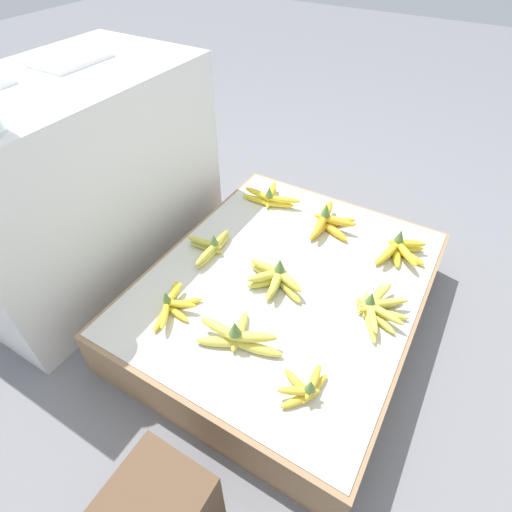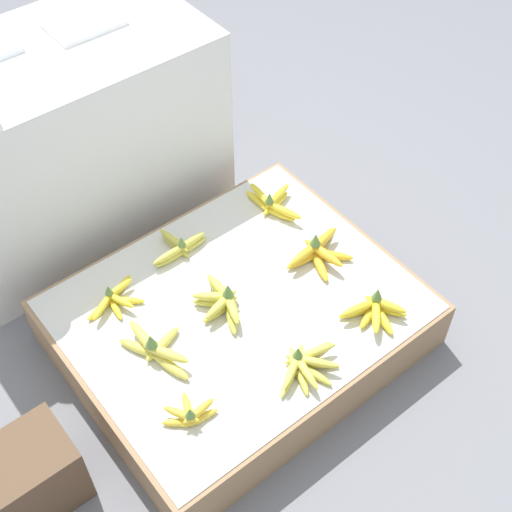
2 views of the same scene
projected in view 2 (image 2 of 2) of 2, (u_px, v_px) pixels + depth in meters
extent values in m
plane|color=slate|center=(239.00, 339.00, 2.46)|extent=(10.00, 10.00, 0.00)
cube|color=#997551|center=(238.00, 323.00, 2.38)|extent=(1.09, 0.90, 0.20)
cube|color=silver|center=(238.00, 305.00, 2.31)|extent=(1.06, 0.87, 0.00)
cube|color=white|center=(69.00, 142.00, 2.56)|extent=(1.05, 0.58, 0.76)
cube|color=brown|center=(27.00, 478.00, 2.00)|extent=(0.28, 0.21, 0.26)
cube|color=#402E20|center=(33.00, 486.00, 1.86)|extent=(0.28, 0.02, 0.02)
ellipsoid|color=gold|center=(200.00, 418.00, 2.02)|extent=(0.12, 0.05, 0.02)
ellipsoid|color=gold|center=(188.00, 409.00, 2.04)|extent=(0.07, 0.11, 0.02)
ellipsoid|color=gold|center=(182.00, 422.00, 2.02)|extent=(0.11, 0.09, 0.02)
ellipsoid|color=gold|center=(199.00, 411.00, 2.01)|extent=(0.12, 0.03, 0.02)
ellipsoid|color=gold|center=(181.00, 414.00, 2.01)|extent=(0.08, 0.11, 0.02)
cone|color=#5B7F3D|center=(190.00, 412.00, 1.98)|extent=(0.03, 0.03, 0.04)
ellipsoid|color=#DBCC4C|center=(291.00, 375.00, 2.12)|extent=(0.16, 0.10, 0.03)
ellipsoid|color=#DBCC4C|center=(300.00, 372.00, 2.12)|extent=(0.09, 0.16, 0.03)
ellipsoid|color=#DBCC4C|center=(309.00, 371.00, 2.13)|extent=(0.07, 0.17, 0.03)
ellipsoid|color=#DBCC4C|center=(312.00, 364.00, 2.14)|extent=(0.14, 0.13, 0.03)
ellipsoid|color=#DBCC4C|center=(309.00, 355.00, 2.16)|extent=(0.17, 0.04, 0.03)
ellipsoid|color=#DBCC4C|center=(294.00, 366.00, 2.11)|extent=(0.16, 0.11, 0.03)
ellipsoid|color=#DBCC4C|center=(303.00, 368.00, 2.10)|extent=(0.06, 0.17, 0.03)
ellipsoid|color=#DBCC4C|center=(313.00, 361.00, 2.12)|extent=(0.12, 0.15, 0.03)
ellipsoid|color=#DBCC4C|center=(311.00, 353.00, 2.14)|extent=(0.17, 0.07, 0.03)
cone|color=#5B7F3D|center=(297.00, 352.00, 2.10)|extent=(0.03, 0.03, 0.04)
ellipsoid|color=yellow|center=(358.00, 311.00, 2.27)|extent=(0.14, 0.07, 0.03)
ellipsoid|color=yellow|center=(370.00, 313.00, 2.26)|extent=(0.14, 0.07, 0.03)
ellipsoid|color=yellow|center=(382.00, 318.00, 2.25)|extent=(0.07, 0.14, 0.03)
ellipsoid|color=yellow|center=(386.00, 309.00, 2.27)|extent=(0.09, 0.13, 0.03)
ellipsoid|color=yellow|center=(360.00, 307.00, 2.24)|extent=(0.14, 0.06, 0.03)
ellipsoid|color=yellow|center=(376.00, 315.00, 2.22)|extent=(0.12, 0.12, 0.03)
ellipsoid|color=yellow|center=(386.00, 304.00, 2.25)|extent=(0.08, 0.14, 0.03)
cone|color=#5B7F3D|center=(377.00, 294.00, 2.23)|extent=(0.03, 0.03, 0.05)
ellipsoid|color=#DBCC4C|center=(169.00, 366.00, 2.13)|extent=(0.07, 0.16, 0.03)
ellipsoid|color=#DBCC4C|center=(163.00, 344.00, 2.19)|extent=(0.16, 0.07, 0.03)
ellipsoid|color=#DBCC4C|center=(141.00, 349.00, 2.17)|extent=(0.10, 0.15, 0.03)
ellipsoid|color=#DBCC4C|center=(166.00, 353.00, 2.13)|extent=(0.10, 0.15, 0.03)
ellipsoid|color=#DBCC4C|center=(143.00, 337.00, 2.16)|extent=(0.03, 0.15, 0.03)
cone|color=#5B7F3D|center=(151.00, 340.00, 2.11)|extent=(0.04, 0.04, 0.05)
ellipsoid|color=gold|center=(221.00, 294.00, 2.31)|extent=(0.04, 0.15, 0.03)
ellipsoid|color=gold|center=(215.00, 302.00, 2.29)|extent=(0.13, 0.12, 0.03)
ellipsoid|color=gold|center=(220.00, 309.00, 2.27)|extent=(0.15, 0.04, 0.03)
ellipsoid|color=gold|center=(231.00, 316.00, 2.26)|extent=(0.09, 0.14, 0.03)
ellipsoid|color=gold|center=(220.00, 289.00, 2.29)|extent=(0.03, 0.14, 0.03)
ellipsoid|color=gold|center=(215.00, 297.00, 2.27)|extent=(0.13, 0.12, 0.03)
ellipsoid|color=gold|center=(221.00, 304.00, 2.25)|extent=(0.15, 0.06, 0.03)
ellipsoid|color=gold|center=(231.00, 306.00, 2.24)|extent=(0.08, 0.15, 0.03)
cone|color=#5B7F3D|center=(228.00, 290.00, 2.24)|extent=(0.04, 0.04, 0.05)
ellipsoid|color=gold|center=(306.00, 257.00, 2.42)|extent=(0.17, 0.05, 0.03)
ellipsoid|color=gold|center=(319.00, 263.00, 2.40)|extent=(0.09, 0.17, 0.03)
ellipsoid|color=gold|center=(329.00, 255.00, 2.42)|extent=(0.13, 0.15, 0.03)
ellipsoid|color=gold|center=(321.00, 244.00, 2.46)|extent=(0.17, 0.09, 0.03)
ellipsoid|color=gold|center=(308.00, 253.00, 2.39)|extent=(0.17, 0.05, 0.03)
ellipsoid|color=gold|center=(323.00, 253.00, 2.39)|extent=(0.05, 0.17, 0.03)
ellipsoid|color=gold|center=(321.00, 241.00, 2.42)|extent=(0.17, 0.06, 0.03)
cone|color=#5B7F3D|center=(316.00, 239.00, 2.38)|extent=(0.04, 0.04, 0.05)
ellipsoid|color=yellow|center=(100.00, 309.00, 2.28)|extent=(0.12, 0.05, 0.02)
ellipsoid|color=yellow|center=(115.00, 307.00, 2.28)|extent=(0.04, 0.12, 0.02)
ellipsoid|color=yellow|center=(127.00, 300.00, 2.30)|extent=(0.10, 0.09, 0.02)
ellipsoid|color=yellow|center=(121.00, 287.00, 2.34)|extent=(0.11, 0.07, 0.02)
ellipsoid|color=yellow|center=(102.00, 307.00, 2.26)|extent=(0.11, 0.08, 0.02)
ellipsoid|color=yellow|center=(120.00, 300.00, 2.27)|extent=(0.06, 0.11, 0.02)
ellipsoid|color=yellow|center=(118.00, 289.00, 2.30)|extent=(0.12, 0.04, 0.02)
cone|color=#5B7F3D|center=(108.00, 290.00, 2.26)|extent=(0.03, 0.03, 0.04)
ellipsoid|color=gold|center=(190.00, 247.00, 2.45)|extent=(0.14, 0.03, 0.02)
ellipsoid|color=gold|center=(176.00, 246.00, 2.46)|extent=(0.04, 0.14, 0.02)
ellipsoid|color=gold|center=(173.00, 257.00, 2.42)|extent=(0.14, 0.03, 0.02)
ellipsoid|color=gold|center=(189.00, 243.00, 2.43)|extent=(0.14, 0.03, 0.02)
ellipsoid|color=gold|center=(174.00, 240.00, 2.44)|extent=(0.04, 0.14, 0.02)
ellipsoid|color=gold|center=(171.00, 254.00, 2.40)|extent=(0.14, 0.03, 0.02)
cone|color=#5B7F3D|center=(181.00, 241.00, 2.40)|extent=(0.03, 0.03, 0.04)
ellipsoid|color=yellow|center=(277.00, 213.00, 2.56)|extent=(0.08, 0.15, 0.03)
ellipsoid|color=yellow|center=(276.00, 204.00, 2.59)|extent=(0.15, 0.06, 0.03)
ellipsoid|color=yellow|center=(260.00, 202.00, 2.60)|extent=(0.03, 0.15, 0.03)
ellipsoid|color=yellow|center=(284.00, 211.00, 2.53)|extent=(0.07, 0.15, 0.03)
ellipsoid|color=yellow|center=(278.00, 196.00, 2.58)|extent=(0.15, 0.07, 0.03)
ellipsoid|color=yellow|center=(261.00, 195.00, 2.58)|extent=(0.04, 0.15, 0.03)
cone|color=#5B7F3D|center=(269.00, 197.00, 2.52)|extent=(0.03, 0.03, 0.04)
cube|color=white|center=(84.00, 23.00, 2.37)|extent=(0.24, 0.18, 0.02)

